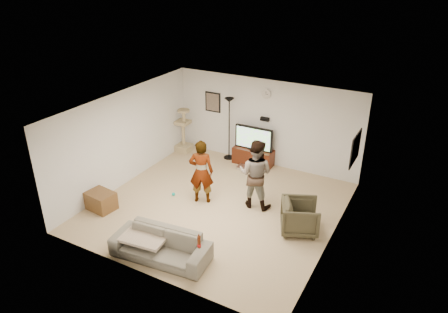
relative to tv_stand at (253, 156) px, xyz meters
The scene contains 24 objects.
floor 2.53m from the tv_stand, 84.66° to the right, with size 5.50×5.50×0.02m, color tan.
ceiling 3.39m from the tv_stand, 84.66° to the right, with size 5.50×5.50×0.02m, color white.
wall_back 1.06m from the tv_stand, 46.30° to the left, with size 5.50×0.04×2.50m, color white.
wall_front 5.36m from the tv_stand, 87.45° to the right, with size 5.50×0.04×2.50m, color white.
wall_left 3.69m from the tv_stand, 135.12° to the right, with size 0.04×5.50×2.50m, color white.
wall_right 4.02m from the tv_stand, 40.01° to the right, with size 0.04×5.50×2.50m, color white.
wall_clock 1.88m from the tv_stand, 42.56° to the left, with size 0.26×0.26×0.04m, color white.
wall_speaker 1.17m from the tv_stand, 38.32° to the left, with size 0.25×0.10×0.10m, color black.
picture_back 2.01m from the tv_stand, behind, with size 0.42×0.03×0.52m, color brown.
picture_right 3.34m from the tv_stand, 16.98° to the right, with size 0.03×0.78×0.62m, color #FF9049.
tv_stand is the anchor object (origin of this frame).
console_box 0.46m from the tv_stand, 102.65° to the right, with size 0.40×0.30×0.07m, color silver.
tv 0.58m from the tv_stand, ahead, with size 1.13×0.08×0.67m, color black.
tv_screen 0.58m from the tv_stand, 90.00° to the right, with size 1.04×0.01×0.59m, color #6CF03C.
floor_lamp 1.07m from the tv_stand, behind, with size 0.32×0.32×1.87m, color black.
cat_tree 2.35m from the tv_stand, behind, with size 0.44×0.44×1.39m, color tan.
person_left 2.54m from the tv_stand, 95.59° to the right, with size 0.59×0.39×1.62m, color #ADADAF.
person_right 2.33m from the tv_stand, 64.06° to the right, with size 0.83×0.65×1.71m, color #37507F.
sofa 4.72m from the tv_stand, 87.91° to the right, with size 1.98×0.77×0.58m, color #6C675B.
throw_blanket 4.72m from the tv_stand, 92.35° to the right, with size 0.90×0.70×0.06m, color #C7B197.
beer_bottle 4.86m from the tv_stand, 77.06° to the right, with size 0.06×0.06×0.25m, color #541D08.
armchair 3.41m from the tv_stand, 47.70° to the right, with size 0.78×0.80×0.73m, color #3A3625.
side_table 4.49m from the tv_stand, 118.87° to the right, with size 0.66×0.49×0.44m, color #53361B.
toy_ball 2.80m from the tv_stand, 111.15° to the right, with size 0.08×0.08×0.08m, color #0EADA1.
Camera 1 is at (4.27, -7.51, 5.44)m, focal length 33.52 mm.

